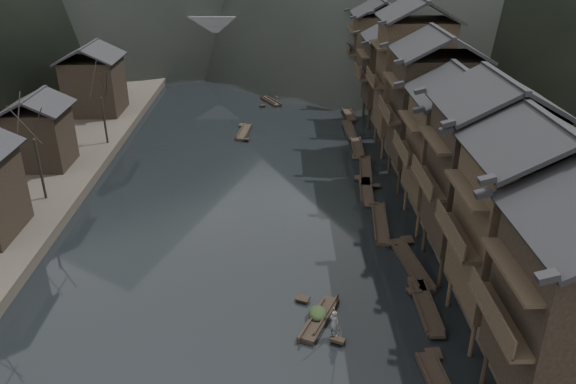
{
  "coord_description": "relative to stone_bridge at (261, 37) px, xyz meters",
  "views": [
    {
      "loc": [
        3.08,
        -28.88,
        22.9
      ],
      "look_at": [
        3.77,
        13.95,
        2.5
      ],
      "focal_mm": 35.0,
      "sensor_mm": 36.0,
      "label": 1
    }
  ],
  "objects": [
    {
      "name": "bamboo_pole",
      "position": [
        6.51,
        -73.71,
        -0.92
      ],
      "size": [
        0.85,
        2.44,
        3.82
      ],
      "primitive_type": "cylinder",
      "rotation": [
        0.58,
        0.0,
        -0.32
      ],
      "color": "#8C7A51",
      "rests_on": "boatman"
    },
    {
      "name": "hero_sampan",
      "position": [
        5.54,
        -72.05,
        -4.91
      ],
      "size": [
        3.01,
        5.13,
        0.44
      ],
      "color": "black",
      "rests_on": "water"
    },
    {
      "name": "left_houses",
      "position": [
        -20.5,
        -51.88,
        0.55
      ],
      "size": [
        8.1,
        53.2,
        8.73
      ],
      "color": "black",
      "rests_on": "left_bank"
    },
    {
      "name": "moored_sampans",
      "position": [
        11.96,
        -53.82,
        -4.91
      ],
      "size": [
        3.41,
        57.0,
        0.47
      ],
      "color": "black",
      "rests_on": "water"
    },
    {
      "name": "bare_trees",
      "position": [
        -17.0,
        -58.63,
        1.5
      ],
      "size": [
        3.97,
        44.61,
        7.95
      ],
      "color": "black",
      "rests_on": "left_bank"
    },
    {
      "name": "midriver_boats",
      "position": [
        0.06,
        -19.11,
        -4.91
      ],
      "size": [
        6.46,
        40.16,
        0.45
      ],
      "color": "black",
      "rests_on": "water"
    },
    {
      "name": "water",
      "position": [
        0.0,
        -72.0,
        -5.11
      ],
      "size": [
        300.0,
        300.0,
        0.0
      ],
      "primitive_type": "plane",
      "color": "black",
      "rests_on": "ground"
    },
    {
      "name": "stilt_houses",
      "position": [
        17.28,
        -52.66,
        3.79
      ],
      "size": [
        9.0,
        67.6,
        16.65
      ],
      "color": "black",
      "rests_on": "ground"
    },
    {
      "name": "boatman",
      "position": [
        6.31,
        -73.71,
        -3.75
      ],
      "size": [
        0.8,
        0.77,
        1.85
      ],
      "primitive_type": "imported",
      "rotation": [
        0.0,
        0.0,
        2.44
      ],
      "color": "#57575A",
      "rests_on": "hero_sampan"
    },
    {
      "name": "cargo_heap",
      "position": [
        5.44,
        -71.83,
        -4.32
      ],
      "size": [
        1.15,
        1.51,
        0.69
      ],
      "primitive_type": "ellipsoid",
      "color": "black",
      "rests_on": "hero_sampan"
    },
    {
      "name": "right_bank",
      "position": [
        35.0,
        -32.0,
        -4.21
      ],
      "size": [
        40.0,
        200.0,
        1.8
      ],
      "primitive_type": "cube",
      "color": "#2D2823",
      "rests_on": "ground"
    },
    {
      "name": "stone_bridge",
      "position": [
        0.0,
        0.0,
        0.0
      ],
      "size": [
        40.0,
        6.0,
        9.0
      ],
      "color": "#4C4C4F",
      "rests_on": "ground"
    }
  ]
}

